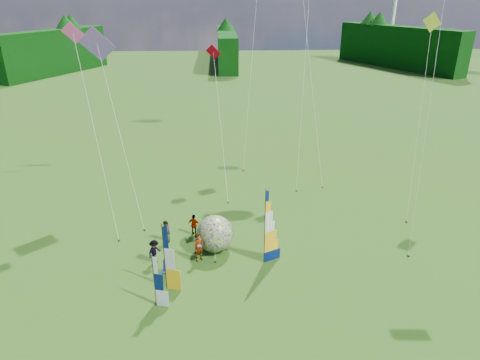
{
  "coord_description": "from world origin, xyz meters",
  "views": [
    {
      "loc": [
        -2.12,
        -18.03,
        15.15
      ],
      "look_at": [
        -1.0,
        4.0,
        5.5
      ],
      "focal_mm": 32.0,
      "sensor_mm": 36.0,
      "label": 1
    }
  ],
  "objects_px": {
    "camp_chair": "(167,270)",
    "spectator_a": "(199,247)",
    "feather_banner_main": "(265,228)",
    "spectator_d": "(194,225)",
    "bol_inflatable": "(215,234)",
    "kite_whale": "(309,40)",
    "spectator_b": "(166,232)",
    "side_banner_far": "(154,282)",
    "side_banner_left": "(165,258)",
    "spectator_c": "(155,252)"
  },
  "relations": [
    {
      "from": "camp_chair",
      "to": "spectator_a",
      "type": "bearing_deg",
      "value": 51.3
    },
    {
      "from": "side_banner_far",
      "to": "kite_whale",
      "type": "distance_m",
      "value": 24.83
    },
    {
      "from": "side_banner_left",
      "to": "spectator_c",
      "type": "bearing_deg",
      "value": 128.91
    },
    {
      "from": "side_banner_left",
      "to": "kite_whale",
      "type": "height_order",
      "value": "kite_whale"
    },
    {
      "from": "feather_banner_main",
      "to": "spectator_a",
      "type": "bearing_deg",
      "value": 148.63
    },
    {
      "from": "feather_banner_main",
      "to": "camp_chair",
      "type": "height_order",
      "value": "feather_banner_main"
    },
    {
      "from": "spectator_b",
      "to": "spectator_d",
      "type": "xyz_separation_m",
      "value": [
        1.79,
        0.81,
        -0.0
      ]
    },
    {
      "from": "spectator_a",
      "to": "camp_chair",
      "type": "bearing_deg",
      "value": -176.5
    },
    {
      "from": "spectator_b",
      "to": "kite_whale",
      "type": "height_order",
      "value": "kite_whale"
    },
    {
      "from": "spectator_b",
      "to": "bol_inflatable",
      "type": "bearing_deg",
      "value": 16.61
    },
    {
      "from": "feather_banner_main",
      "to": "spectator_a",
      "type": "xyz_separation_m",
      "value": [
        -3.97,
        0.45,
        -1.48
      ]
    },
    {
      "from": "spectator_d",
      "to": "spectator_b",
      "type": "bearing_deg",
      "value": 45.6
    },
    {
      "from": "feather_banner_main",
      "to": "camp_chair",
      "type": "bearing_deg",
      "value": 166.79
    },
    {
      "from": "kite_whale",
      "to": "side_banner_far",
      "type": "bearing_deg",
      "value": -95.34
    },
    {
      "from": "side_banner_left",
      "to": "spectator_b",
      "type": "distance_m",
      "value": 5.11
    },
    {
      "from": "side_banner_left",
      "to": "side_banner_far",
      "type": "distance_m",
      "value": 1.53
    },
    {
      "from": "side_banner_left",
      "to": "camp_chair",
      "type": "xyz_separation_m",
      "value": [
        -0.08,
        1.02,
        -1.47
      ]
    },
    {
      "from": "side_banner_left",
      "to": "side_banner_far",
      "type": "relative_size",
      "value": 1.3
    },
    {
      "from": "spectator_b",
      "to": "feather_banner_main",
      "type": "bearing_deg",
      "value": 12.36
    },
    {
      "from": "feather_banner_main",
      "to": "side_banner_left",
      "type": "bearing_deg",
      "value": 176.37
    },
    {
      "from": "spectator_a",
      "to": "spectator_d",
      "type": "bearing_deg",
      "value": 58.86
    },
    {
      "from": "feather_banner_main",
      "to": "spectator_c",
      "type": "bearing_deg",
      "value": 152.13
    },
    {
      "from": "feather_banner_main",
      "to": "spectator_a",
      "type": "distance_m",
      "value": 4.26
    },
    {
      "from": "side_banner_far",
      "to": "spectator_a",
      "type": "height_order",
      "value": "side_banner_far"
    },
    {
      "from": "kite_whale",
      "to": "spectator_b",
      "type": "bearing_deg",
      "value": -106.01
    },
    {
      "from": "side_banner_far",
      "to": "kite_whale",
      "type": "relative_size",
      "value": 0.13
    },
    {
      "from": "bol_inflatable",
      "to": "kite_whale",
      "type": "relative_size",
      "value": 0.1
    },
    {
      "from": "spectator_b",
      "to": "side_banner_far",
      "type": "bearing_deg",
      "value": -52.88
    },
    {
      "from": "spectator_b",
      "to": "spectator_c",
      "type": "height_order",
      "value": "spectator_c"
    },
    {
      "from": "side_banner_left",
      "to": "camp_chair",
      "type": "height_order",
      "value": "side_banner_left"
    },
    {
      "from": "side_banner_left",
      "to": "spectator_a",
      "type": "distance_m",
      "value": 3.33
    },
    {
      "from": "spectator_d",
      "to": "kite_whale",
      "type": "height_order",
      "value": "kite_whale"
    },
    {
      "from": "spectator_a",
      "to": "camp_chair",
      "type": "distance_m",
      "value": 2.47
    },
    {
      "from": "side_banner_far",
      "to": "camp_chair",
      "type": "distance_m",
      "value": 2.65
    },
    {
      "from": "bol_inflatable",
      "to": "kite_whale",
      "type": "height_order",
      "value": "kite_whale"
    },
    {
      "from": "spectator_a",
      "to": "kite_whale",
      "type": "relative_size",
      "value": 0.08
    },
    {
      "from": "bol_inflatable",
      "to": "spectator_c",
      "type": "xyz_separation_m",
      "value": [
        -3.66,
        -1.25,
        -0.41
      ]
    },
    {
      "from": "side_banner_left",
      "to": "spectator_c",
      "type": "xyz_separation_m",
      "value": [
        -0.97,
        2.56,
        -1.21
      ]
    },
    {
      "from": "spectator_d",
      "to": "bol_inflatable",
      "type": "bearing_deg",
      "value": 147.1
    },
    {
      "from": "spectator_a",
      "to": "kite_whale",
      "type": "height_order",
      "value": "kite_whale"
    },
    {
      "from": "side_banner_far",
      "to": "bol_inflatable",
      "type": "height_order",
      "value": "side_banner_far"
    },
    {
      "from": "spectator_b",
      "to": "spectator_d",
      "type": "bearing_deg",
      "value": 60.55
    },
    {
      "from": "feather_banner_main",
      "to": "camp_chair",
      "type": "xyz_separation_m",
      "value": [
        -5.76,
        -1.19,
        -1.91
      ]
    },
    {
      "from": "spectator_b",
      "to": "spectator_c",
      "type": "relative_size",
      "value": 0.99
    },
    {
      "from": "spectator_c",
      "to": "spectator_a",
      "type": "bearing_deg",
      "value": -53.6
    },
    {
      "from": "spectator_a",
      "to": "spectator_d",
      "type": "xyz_separation_m",
      "value": [
        -0.43,
        3.09,
        -0.18
      ]
    },
    {
      "from": "side_banner_left",
      "to": "spectator_b",
      "type": "height_order",
      "value": "side_banner_left"
    },
    {
      "from": "spectator_c",
      "to": "kite_whale",
      "type": "relative_size",
      "value": 0.07
    },
    {
      "from": "side_banner_far",
      "to": "bol_inflatable",
      "type": "relative_size",
      "value": 1.29
    },
    {
      "from": "feather_banner_main",
      "to": "spectator_d",
      "type": "bearing_deg",
      "value": 116.27
    }
  ]
}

